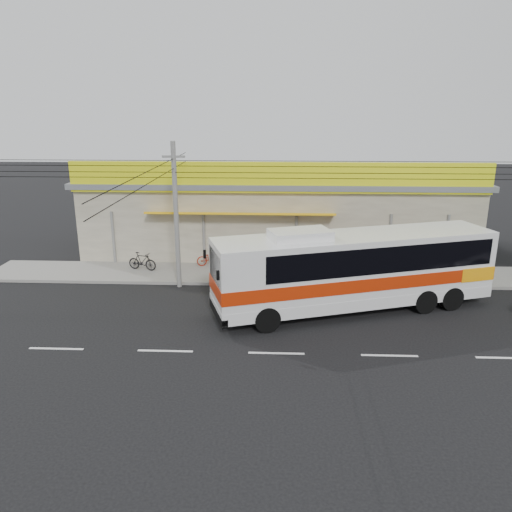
# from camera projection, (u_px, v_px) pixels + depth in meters

# --- Properties ---
(ground) EXTENTS (120.00, 120.00, 0.00)m
(ground) POSITION_uv_depth(u_px,v_px,m) (277.00, 324.00, 20.17)
(ground) COLOR black
(ground) RESTS_ON ground
(sidewalk) EXTENTS (30.00, 3.20, 0.15)m
(sidewalk) POSITION_uv_depth(u_px,v_px,m) (277.00, 274.00, 25.89)
(sidewalk) COLOR gray
(sidewalk) RESTS_ON ground
(lane_markings) EXTENTS (50.00, 0.12, 0.01)m
(lane_markings) POSITION_uv_depth(u_px,v_px,m) (276.00, 353.00, 17.78)
(lane_markings) COLOR silver
(lane_markings) RESTS_ON ground
(storefront_building) EXTENTS (22.60, 9.20, 5.70)m
(storefront_building) POSITION_uv_depth(u_px,v_px,m) (278.00, 211.00, 30.55)
(storefront_building) COLOR gray
(storefront_building) RESTS_ON ground
(coach_bus) EXTENTS (12.23, 6.14, 3.71)m
(coach_bus) POSITION_uv_depth(u_px,v_px,m) (359.00, 266.00, 21.09)
(coach_bus) COLOR silver
(coach_bus) RESTS_ON ground
(motorbike_red) EXTENTS (1.70, 0.93, 0.85)m
(motorbike_red) POSITION_uv_depth(u_px,v_px,m) (212.00, 258.00, 27.02)
(motorbike_red) COLOR maroon
(motorbike_red) RESTS_ON sidewalk
(motorbike_dark) EXTENTS (1.66, 0.84, 0.96)m
(motorbike_dark) POSITION_uv_depth(u_px,v_px,m) (142.00, 261.00, 26.25)
(motorbike_dark) COLOR black
(motorbike_dark) RESTS_ON sidewalk
(utility_pole) EXTENTS (34.00, 14.00, 6.96)m
(utility_pole) POSITION_uv_depth(u_px,v_px,m) (174.00, 168.00, 22.74)
(utility_pole) COLOR slate
(utility_pole) RESTS_ON ground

